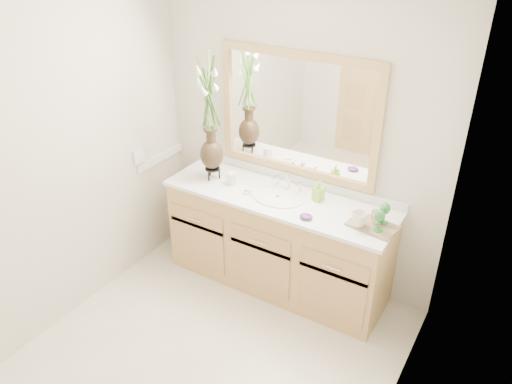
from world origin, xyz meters
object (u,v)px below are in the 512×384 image
Objects in this scene: tumbler at (232,179)px; soap_bottle at (318,192)px; flower_vase at (209,107)px; tray at (373,226)px.

soap_bottle is at bearing 10.33° from tumbler.
soap_bottle is (0.70, 0.13, 0.02)m from tumbler.
flower_vase is 2.76× the size of tray.
flower_vase is at bearing -171.79° from tray.
tray is at bearing 0.97° from soap_bottle.
flower_vase is 1.50m from tray.
flower_vase reaches higher than tray.
soap_bottle is at bearing 172.70° from tray.
tumbler is (0.19, -0.00, -0.56)m from flower_vase.
tumbler reaches higher than tray.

